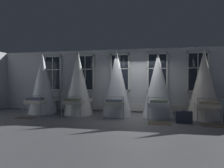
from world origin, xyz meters
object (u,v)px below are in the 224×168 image
at_px(cot_first, 43,84).
at_px(cot_second, 78,84).
at_px(cot_fourth, 158,86).
at_px(cot_third, 117,84).
at_px(suitcase_dark, 184,117).
at_px(cot_fifth, 204,85).

relative_size(cot_first, cot_second, 0.99).
bearing_deg(cot_fourth, cot_third, 90.38).
distance_m(cot_second, suitcase_dark, 4.70).
relative_size(cot_second, cot_third, 0.99).
height_order(cot_fourth, suitcase_dark, cot_fourth).
bearing_deg(cot_fourth, cot_fifth, -92.83).
bearing_deg(cot_second, cot_first, 88.62).
bearing_deg(cot_second, cot_third, -90.14).
distance_m(cot_first, cot_second, 1.78).
relative_size(cot_third, cot_fifth, 1.03).
xyz_separation_m(cot_third, cot_fifth, (3.58, -0.05, -0.04)).
bearing_deg(cot_fifth, cot_fourth, 89.21).
distance_m(cot_second, cot_third, 1.78).
bearing_deg(cot_third, cot_second, 89.79).
distance_m(cot_second, cot_fourth, 3.56).
bearing_deg(cot_first, cot_fifth, -90.19).
height_order(cot_fifth, suitcase_dark, cot_fifth).
distance_m(cot_fourth, suitcase_dark, 1.80).
height_order(cot_fourth, cot_fifth, cot_fifth).
bearing_deg(cot_third, cot_fifth, -92.33).
bearing_deg(cot_third, cot_fourth, -90.71).
relative_size(cot_third, cot_fourth, 1.05).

